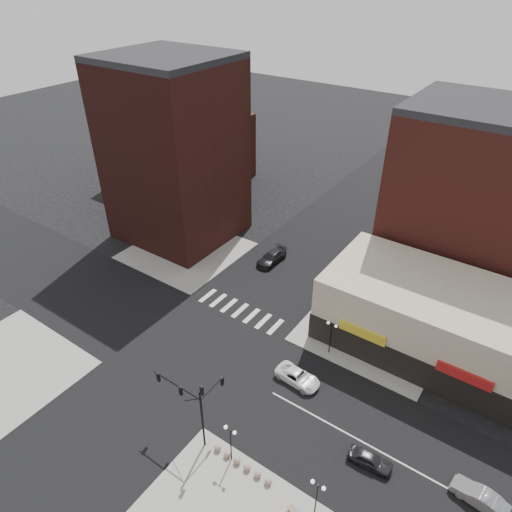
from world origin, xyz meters
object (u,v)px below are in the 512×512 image
Objects in this scene: street_lamp_se_a at (230,436)px; street_lamp_ne at (331,330)px; dark_sedan_east at (370,460)px; dark_sedan_north at (272,257)px; traffic_signal at (195,400)px; silver_sedan at (480,497)px; white_suv at (298,377)px; street_lamp_se_b at (317,491)px.

street_lamp_ne is (1.00, 16.00, 0.00)m from street_lamp_se_a.
dark_sedan_east is (9.81, 6.35, -2.65)m from street_lamp_se_a.
dark_sedan_north is at bearing 116.79° from street_lamp_se_a.
dark_sedan_north is (-9.97, 27.04, -4.19)m from traffic_signal.
street_lamp_se_a and street_lamp_ne have the same top height.
silver_sedan is 37.04m from dark_sedan_north.
traffic_signal reaches higher than street_lamp_se_a.
white_suv is 1.25× the size of dark_sedan_east.
traffic_signal is 2.07× the size of dark_sedan_east.
street_lamp_se_a is 1.11× the size of dark_sedan_east.
street_lamp_se_b is 13.26m from silver_sedan.
street_lamp_se_a is at bearing -93.58° from street_lamp_ne.
traffic_signal is at bearing -67.37° from dark_sedan_north.
street_lamp_ne is (-7.00, 16.00, 0.00)m from street_lamp_se_b.
street_lamp_ne is 1.11× the size of dark_sedan_east.
white_suv reaches higher than dark_sedan_east.
street_lamp_se_b reaches higher than white_suv.
dark_sedan_north is at bearing 128.62° from street_lamp_se_b.
street_lamp_se_b is 1.00× the size of street_lamp_ne.
white_suv is at bearing 69.23° from traffic_signal.
traffic_signal is 4.12m from street_lamp_se_a.
traffic_signal is 1.46× the size of dark_sedan_north.
dark_sedan_east is at bearing 24.47° from traffic_signal.
traffic_signal is at bearing 109.78° from dark_sedan_east.
street_lamp_se_b is 0.78× the size of dark_sedan_north.
silver_sedan is at bearing -81.91° from dark_sedan_east.
traffic_signal is 23.66m from silver_sedan.
street_lamp_se_b reaches higher than dark_sedan_north.
street_lamp_se_b and street_lamp_ne have the same top height.
street_lamp_se_b is at bearing -43.39° from silver_sedan.
street_lamp_se_b is 17.46m from street_lamp_ne.
dark_sedan_east is at bearing 74.09° from street_lamp_se_b.
silver_sedan is (8.27, 1.87, 0.07)m from dark_sedan_east.
street_lamp_se_b is 34.91m from dark_sedan_north.
white_suv is (0.21, 10.66, -2.64)m from street_lamp_se_a.
traffic_signal is at bearing -62.37° from silver_sedan.
street_lamp_ne is at bearing -4.24° from white_suv.
traffic_signal is 1.87× the size of street_lamp_ne.
dark_sedan_east is at bearing -69.83° from silver_sedan.
street_lamp_se_a is 10.99m from white_suv.
street_lamp_ne reaches higher than silver_sedan.
dark_sedan_east is 0.87× the size of silver_sedan.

